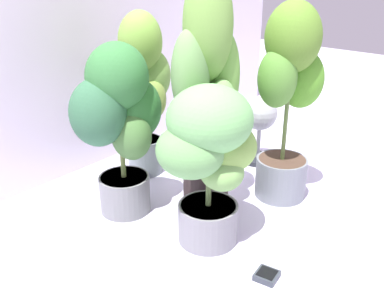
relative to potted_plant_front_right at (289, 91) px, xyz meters
name	(u,v)px	position (x,y,z in m)	size (l,w,h in m)	color
ground_plane	(226,207)	(-0.27, 0.13, -0.53)	(8.00, 8.00, 0.00)	silver
potted_plant_front_right	(289,91)	(0.00, 0.00, 0.00)	(0.37, 0.31, 0.92)	slate
potted_plant_back_center	(143,80)	(-0.25, 0.68, -0.02)	(0.36, 0.29, 0.85)	slate
potted_plant_front_left	(210,151)	(-0.53, 0.04, -0.13)	(0.47, 0.43, 0.66)	slate
potted_plant_center	(208,83)	(-0.32, 0.21, 0.07)	(0.33, 0.29, 1.05)	#2B2020
potted_plant_back_left	(119,117)	(-0.59, 0.47, -0.07)	(0.41, 0.35, 0.77)	slate
hygrometer_box	(267,276)	(-0.58, -0.27, -0.52)	(0.09, 0.09, 0.03)	#30353D
floor_fan	(260,119)	(0.26, 0.29, -0.27)	(0.26, 0.26, 0.38)	black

